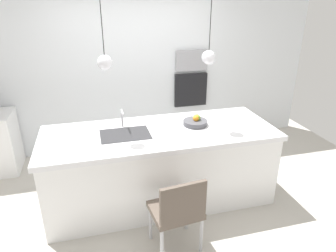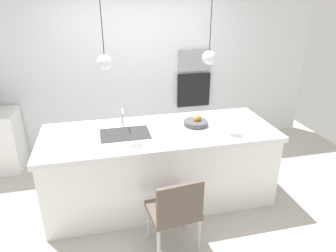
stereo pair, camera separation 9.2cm
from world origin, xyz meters
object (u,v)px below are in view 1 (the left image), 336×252
at_px(oven, 190,90).
at_px(fruit_bowl, 196,121).
at_px(microwave, 191,60).
at_px(chair_near, 178,210).

bearing_deg(oven, fruit_bowl, -106.56).
distance_m(fruit_bowl, oven, 1.58).
distance_m(fruit_bowl, microwave, 1.64).
distance_m(fruit_bowl, chair_near, 1.19).
bearing_deg(microwave, oven, 0.00).
bearing_deg(fruit_bowl, microwave, 73.44).
bearing_deg(chair_near, microwave, 68.87).
bearing_deg(fruit_bowl, chair_near, -117.83).
height_order(microwave, oven, microwave).
relative_size(oven, chair_near, 0.66).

